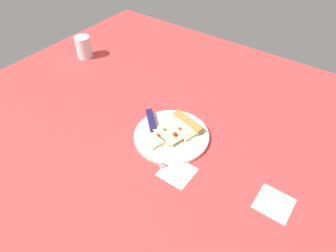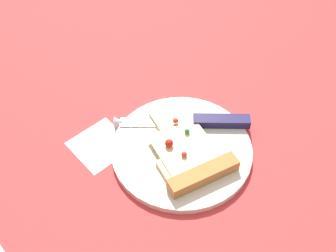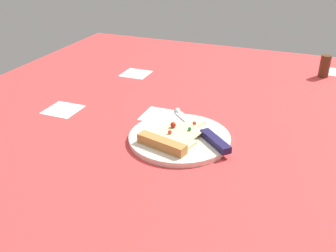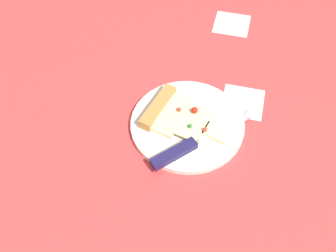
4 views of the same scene
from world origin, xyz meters
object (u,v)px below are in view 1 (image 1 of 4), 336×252
object	(u,v)px
plate	(171,136)
drinking_glass	(84,47)
knife	(154,130)
pizza_slice	(178,129)

from	to	relation	value
plate	drinking_glass	world-z (taller)	drinking_glass
knife	drinking_glass	world-z (taller)	drinking_glass
plate	pizza_slice	xyz separation A→B (cm)	(-0.66, -2.50, 1.41)
pizza_slice	knife	world-z (taller)	pizza_slice
plate	knife	world-z (taller)	knife
pizza_slice	drinking_glass	world-z (taller)	drinking_glass
plate	drinking_glass	size ratio (longest dim) A/B	2.55
drinking_glass	plate	bearing A→B (deg)	162.77
pizza_slice	knife	size ratio (longest dim) A/B	0.99
drinking_glass	pizza_slice	bearing A→B (deg)	165.12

